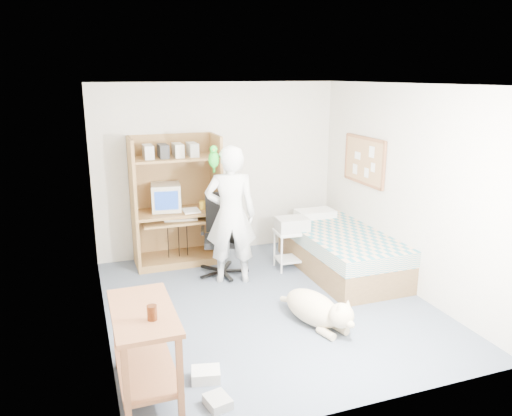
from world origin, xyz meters
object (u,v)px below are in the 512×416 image
at_px(computer_hutch, 176,206).
at_px(office_chair, 222,246).
at_px(bed, 340,251).
at_px(dog, 317,309).
at_px(side_desk, 145,338).
at_px(person, 231,215).
at_px(printer_cart, 292,243).

xyz_separation_m(computer_hutch, office_chair, (0.48, -0.63, -0.44)).
height_order(computer_hutch, office_chair, computer_hutch).
xyz_separation_m(computer_hutch, bed, (2.00, -1.12, -0.53)).
height_order(computer_hutch, dog, computer_hutch).
height_order(bed, side_desk, side_desk).
bearing_deg(dog, person, 93.20).
height_order(computer_hutch, printer_cart, computer_hutch).
height_order(computer_hutch, person, computer_hutch).
bearing_deg(side_desk, bed, 32.50).
height_order(dog, printer_cart, printer_cart).
bearing_deg(printer_cart, side_desk, -133.25).
xyz_separation_m(bed, person, (-1.49, 0.19, 0.60)).
relative_size(computer_hutch, printer_cart, 3.32).
xyz_separation_m(bed, office_chair, (-1.52, 0.49, 0.09)).
relative_size(office_chair, person, 0.60).
distance_m(side_desk, printer_cart, 3.12).
bearing_deg(bed, side_desk, -147.50).
bearing_deg(printer_cart, bed, -25.60).
relative_size(computer_hutch, dog, 1.62).
xyz_separation_m(side_desk, printer_cart, (2.27, 2.14, -0.13)).
relative_size(office_chair, printer_cart, 1.97).
height_order(computer_hutch, side_desk, computer_hutch).
height_order(side_desk, dog, side_desk).
xyz_separation_m(computer_hutch, dog, (1.02, -2.38, -0.64)).
bearing_deg(person, dog, 124.12).
bearing_deg(side_desk, printer_cart, 43.23).
bearing_deg(person, computer_hutch, -46.14).
height_order(side_desk, office_chair, office_chair).
relative_size(bed, person, 1.14).
xyz_separation_m(side_desk, office_chair, (1.33, 2.31, -0.11)).
bearing_deg(office_chair, computer_hutch, 142.39).
bearing_deg(printer_cart, person, -168.12).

